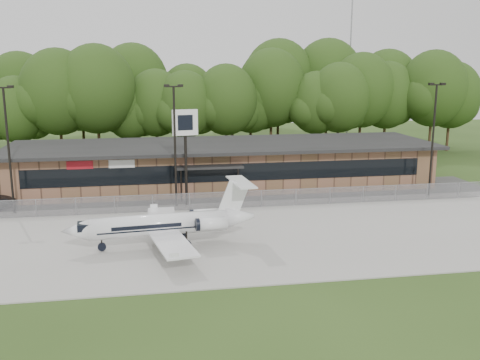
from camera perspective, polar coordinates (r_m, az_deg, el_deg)
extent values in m
plane|color=#2A4016|center=(30.69, 4.44, -10.37)|extent=(160.00, 160.00, 0.00)
cube|color=#9E9B93|center=(38.01, 1.50, -5.78)|extent=(64.00, 18.00, 0.08)
cube|color=#383835|center=(48.91, -1.11, -1.69)|extent=(50.00, 9.00, 0.06)
cube|color=brown|center=(52.85, -1.85, 1.53)|extent=(40.00, 10.00, 4.00)
cube|color=black|center=(47.92, -1.03, 0.80)|extent=(36.00, 0.08, 1.60)
cube|color=black|center=(52.01, -1.79, 3.76)|extent=(41.00, 11.50, 0.30)
cube|color=black|center=(46.96, -3.34, 1.41)|extent=(6.00, 1.60, 0.20)
cube|color=#A3141D|center=(47.53, -16.72, 1.54)|extent=(2.20, 0.06, 0.70)
cube|color=silver|center=(47.22, -12.50, 1.70)|extent=(2.20, 0.06, 0.70)
cube|color=gray|center=(44.43, -0.25, -2.16)|extent=(46.00, 0.03, 1.50)
cube|color=gray|center=(44.25, -0.25, -1.22)|extent=(46.00, 0.04, 0.04)
cylinder|color=gray|center=(80.87, 11.65, 12.46)|extent=(0.20, 0.20, 25.00)
cylinder|color=black|center=(45.80, -23.42, 2.69)|extent=(0.18, 0.18, 10.00)
cube|color=black|center=(45.33, -23.96, 8.99)|extent=(1.20, 0.12, 0.12)
cube|color=black|center=(45.20, -23.29, 9.13)|extent=(0.45, 0.30, 0.22)
cylinder|color=black|center=(44.52, -6.94, 3.36)|extent=(0.18, 0.18, 10.00)
cube|color=black|center=(44.04, -7.11, 9.87)|extent=(1.20, 0.12, 0.12)
cube|color=black|center=(44.02, -7.84, 9.94)|extent=(0.45, 0.30, 0.22)
cube|color=black|center=(44.07, -6.39, 9.98)|extent=(0.45, 0.30, 0.22)
cylinder|color=black|center=(51.05, 19.86, 3.85)|extent=(0.18, 0.18, 10.00)
cube|color=black|center=(50.63, 20.27, 9.51)|extent=(1.20, 0.12, 0.12)
cube|color=black|center=(50.36, 19.73, 9.62)|extent=(0.45, 0.30, 0.22)
cube|color=black|center=(50.90, 20.82, 9.56)|extent=(0.45, 0.30, 0.22)
cylinder|color=white|center=(35.31, -8.56, -4.84)|extent=(8.94, 2.20, 1.42)
cone|color=white|center=(35.18, -17.22, -5.32)|extent=(1.89, 1.57, 1.42)
cone|color=white|center=(36.20, -0.03, -4.05)|extent=(2.07, 1.58, 1.42)
cube|color=white|center=(32.72, -7.18, -6.91)|extent=(2.41, 5.46, 0.11)
cube|color=white|center=(38.25, -8.37, -4.12)|extent=(2.41, 5.46, 0.11)
cylinder|color=white|center=(34.68, -3.11, -4.80)|extent=(2.01, 0.97, 0.80)
cylinder|color=white|center=(36.77, -3.81, -3.82)|extent=(2.01, 0.97, 0.80)
cube|color=white|center=(35.76, -0.71, -2.12)|extent=(2.18, 0.32, 2.66)
cube|color=white|center=(35.63, 0.11, -0.35)|extent=(1.51, 4.16, 0.09)
cube|color=black|center=(35.08, -16.23, -4.88)|extent=(0.98, 1.14, 0.44)
cube|color=black|center=(35.86, -5.95, -6.50)|extent=(0.90, 2.18, 0.62)
cylinder|color=black|center=(35.50, -14.51, -7.03)|extent=(0.58, 0.58, 0.19)
cylinder|color=black|center=(45.05, -5.80, 2.06)|extent=(0.27, 0.27, 7.78)
cube|color=silver|center=(44.60, -5.89, 6.12)|extent=(2.15, 0.56, 2.14)
cube|color=black|center=(44.48, -5.85, 6.11)|extent=(1.26, 0.22, 1.26)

